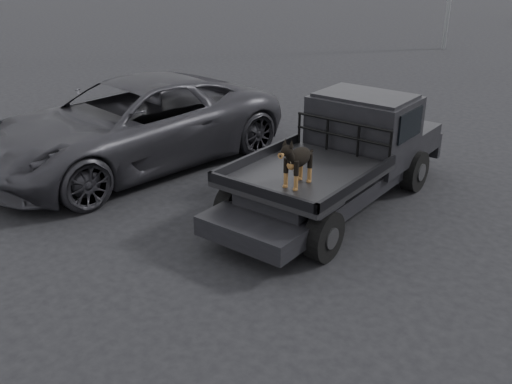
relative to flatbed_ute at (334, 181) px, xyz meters
The scene contains 6 objects.
ground 2.30m from the flatbed_ute, 90.90° to the right, with size 120.00×120.00×0.00m, color black.
flatbed_ute is the anchor object (origin of this frame).
ute_cab 1.31m from the flatbed_ute, 90.00° to the left, with size 1.72×1.30×0.88m, color black, non-canonical shape.
headache_rack 0.76m from the flatbed_ute, 90.00° to the left, with size 1.80×0.08×0.55m, color black, non-canonical shape.
dog 1.67m from the flatbed_ute, 82.87° to the right, with size 0.32×0.60×0.74m, color black, non-canonical shape.
parked_suv 4.35m from the flatbed_ute, 169.59° to the right, with size 2.91×6.31×1.75m, color #313036.
Camera 1 is at (4.49, -5.77, 4.23)m, focal length 40.00 mm.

